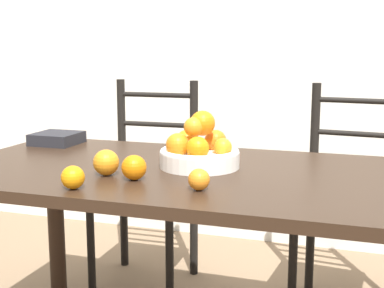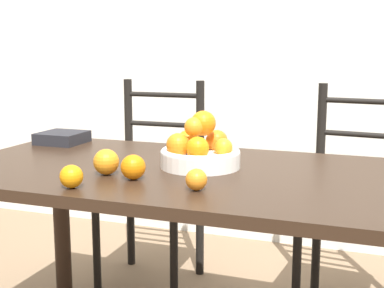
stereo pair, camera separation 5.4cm
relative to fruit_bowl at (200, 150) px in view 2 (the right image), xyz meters
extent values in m
cube|color=silver|center=(0.03, 1.39, 0.51)|extent=(8.00, 0.06, 2.60)
cube|color=black|center=(0.03, -0.04, -0.08)|extent=(1.70, 0.83, 0.03)
cylinder|color=black|center=(-0.74, 0.29, -0.44)|extent=(0.07, 0.07, 0.70)
cylinder|color=white|center=(0.00, 0.00, -0.03)|extent=(0.26, 0.26, 0.05)
torus|color=white|center=(0.00, 0.00, -0.01)|extent=(0.26, 0.26, 0.02)
sphere|color=orange|center=(0.08, 0.01, 0.01)|extent=(0.06, 0.06, 0.06)
sphere|color=orange|center=(0.04, 0.07, 0.02)|extent=(0.07, 0.07, 0.07)
sphere|color=orange|center=(-0.06, 0.05, 0.02)|extent=(0.07, 0.07, 0.07)
sphere|color=orange|center=(-0.06, -0.05, 0.02)|extent=(0.08, 0.08, 0.08)
sphere|color=orange|center=(0.02, -0.07, 0.02)|extent=(0.07, 0.07, 0.07)
sphere|color=orange|center=(0.01, 0.00, 0.09)|extent=(0.08, 0.08, 0.08)
sphere|color=orange|center=(0.00, 0.00, 0.08)|extent=(0.06, 0.06, 0.06)
sphere|color=orange|center=(-0.01, -0.03, 0.08)|extent=(0.06, 0.06, 0.06)
sphere|color=orange|center=(-0.25, -0.37, -0.02)|extent=(0.07, 0.07, 0.07)
sphere|color=orange|center=(-0.24, -0.20, -0.02)|extent=(0.08, 0.08, 0.08)
sphere|color=orange|center=(-0.13, -0.22, -0.02)|extent=(0.07, 0.07, 0.07)
sphere|color=orange|center=(0.09, -0.27, -0.03)|extent=(0.06, 0.06, 0.06)
cylinder|color=black|center=(-0.65, 0.42, -0.57)|extent=(0.04, 0.04, 0.45)
cylinder|color=black|center=(-0.27, 0.43, -0.57)|extent=(0.04, 0.04, 0.45)
cylinder|color=black|center=(-0.66, 0.78, -0.31)|extent=(0.04, 0.04, 0.97)
cylinder|color=black|center=(-0.28, 0.79, -0.31)|extent=(0.04, 0.04, 0.97)
cube|color=black|center=(-0.46, 0.61, -0.33)|extent=(0.43, 0.41, 0.04)
cylinder|color=black|center=(-0.47, 0.79, -0.19)|extent=(0.38, 0.03, 0.02)
cylinder|color=black|center=(-0.47, 0.79, -0.04)|extent=(0.38, 0.03, 0.02)
cylinder|color=black|center=(-0.47, 0.79, 0.10)|extent=(0.38, 0.03, 0.02)
cylinder|color=black|center=(0.26, 0.45, -0.57)|extent=(0.04, 0.04, 0.45)
cylinder|color=black|center=(0.29, 0.80, -0.31)|extent=(0.04, 0.04, 0.97)
cube|color=black|center=(0.47, 0.61, -0.33)|extent=(0.46, 0.44, 0.04)
cylinder|color=black|center=(0.48, 0.79, -0.19)|extent=(0.38, 0.06, 0.02)
cylinder|color=black|center=(0.48, 0.79, -0.04)|extent=(0.38, 0.06, 0.02)
cylinder|color=black|center=(0.48, 0.79, 0.10)|extent=(0.38, 0.06, 0.02)
cube|color=#232328|center=(-0.68, 0.23, -0.03)|extent=(0.17, 0.17, 0.05)
camera|label=1|loc=(0.51, -1.62, 0.33)|focal=50.00mm
camera|label=2|loc=(0.56, -1.61, 0.33)|focal=50.00mm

